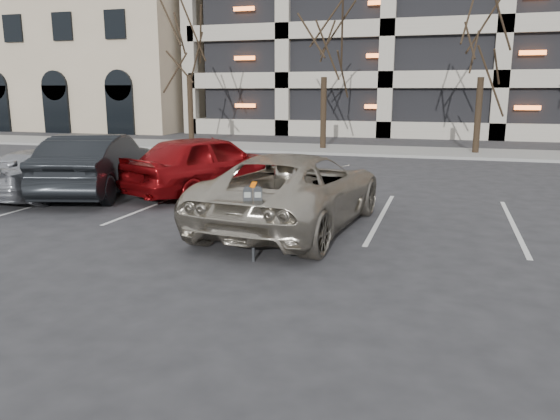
% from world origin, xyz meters
% --- Properties ---
extents(ground, '(140.00, 140.00, 0.00)m').
position_xyz_m(ground, '(0.00, 0.00, 0.00)').
color(ground, '#28282B').
rests_on(ground, ground).
extents(sidewalk, '(80.00, 4.00, 0.12)m').
position_xyz_m(sidewalk, '(0.00, 16.00, 0.06)').
color(sidewalk, gray).
rests_on(sidewalk, ground).
extents(stall_lines, '(16.90, 5.20, 0.00)m').
position_xyz_m(stall_lines, '(-1.40, 2.30, 0.01)').
color(stall_lines, silver).
rests_on(stall_lines, ground).
extents(office_building, '(26.00, 16.20, 15.00)m').
position_xyz_m(office_building, '(-28.00, 29.92, 7.49)').
color(office_building, tan).
rests_on(office_building, ground).
extents(tree_a, '(3.55, 3.55, 8.06)m').
position_xyz_m(tree_a, '(-10.00, 16.00, 5.82)').
color(tree_a, black).
rests_on(tree_a, ground).
extents(tree_b, '(3.39, 3.39, 7.70)m').
position_xyz_m(tree_b, '(-3.00, 16.00, 5.56)').
color(tree_b, black).
rests_on(tree_b, ground).
extents(tree_c, '(3.34, 3.34, 7.58)m').
position_xyz_m(tree_c, '(4.00, 16.00, 5.47)').
color(tree_c, black).
rests_on(tree_c, ground).
extents(parking_meter, '(0.34, 0.21, 1.25)m').
position_xyz_m(parking_meter, '(-0.27, -1.70, 0.96)').
color(parking_meter, black).
rests_on(parking_meter, ground).
extents(suv_silver, '(3.11, 5.85, 1.57)m').
position_xyz_m(suv_silver, '(-0.25, 0.80, 0.78)').
color(suv_silver, '#B2A997').
rests_on(suv_silver, ground).
extents(car_red, '(3.75, 5.28, 1.67)m').
position_xyz_m(car_red, '(-3.60, 3.83, 0.83)').
color(car_red, maroon).
rests_on(car_red, ground).
extents(car_dark, '(3.04, 5.36, 1.67)m').
position_xyz_m(car_dark, '(-6.42, 2.83, 0.84)').
color(car_dark, black).
rests_on(car_dark, ground).
extents(car_silver, '(1.95, 4.53, 1.30)m').
position_xyz_m(car_silver, '(-7.46, 2.23, 0.65)').
color(car_silver, '#A5A7AC').
rests_on(car_silver, ground).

